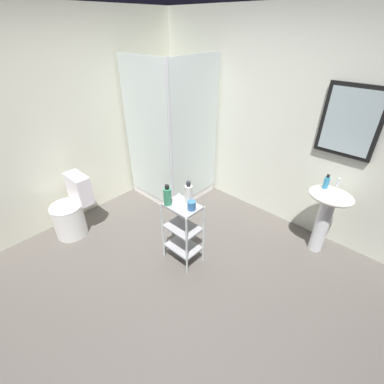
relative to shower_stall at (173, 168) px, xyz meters
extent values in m
cube|color=#55504A|center=(1.21, -1.22, -0.47)|extent=(4.20, 4.20, 0.02)
cube|color=white|center=(1.21, 0.63, 0.79)|extent=(4.20, 0.10, 2.50)
cube|color=black|center=(2.02, 0.56, 1.00)|extent=(0.56, 0.03, 0.72)
cube|color=silver|center=(2.02, 0.54, 1.00)|extent=(0.48, 0.01, 0.64)
cube|color=white|center=(-0.64, -1.22, 0.79)|extent=(0.10, 4.20, 2.50)
cube|color=white|center=(-0.10, 0.10, -0.41)|extent=(0.90, 0.90, 0.10)
cube|color=silver|center=(-0.10, -0.35, 0.59)|extent=(0.90, 0.02, 1.90)
cube|color=silver|center=(0.35, 0.10, 0.59)|extent=(0.02, 0.90, 1.90)
cylinder|color=silver|center=(0.35, -0.35, 0.59)|extent=(0.04, 0.04, 1.90)
cylinder|color=silver|center=(-0.10, 0.10, -0.36)|extent=(0.08, 0.08, 0.00)
cylinder|color=white|center=(2.12, 0.30, -0.12)|extent=(0.15, 0.15, 0.68)
ellipsoid|color=white|center=(2.12, 0.30, 0.28)|extent=(0.46, 0.37, 0.13)
cylinder|color=silver|center=(2.12, 0.42, 0.40)|extent=(0.03, 0.03, 0.10)
cylinder|color=white|center=(-0.27, -1.54, -0.26)|extent=(0.37, 0.37, 0.40)
torus|color=white|center=(-0.27, -1.54, -0.05)|extent=(0.37, 0.37, 0.04)
cube|color=white|center=(-0.27, -1.33, 0.12)|extent=(0.35, 0.17, 0.36)
cylinder|color=silver|center=(0.90, -1.02, -0.09)|extent=(0.02, 0.02, 0.74)
cylinder|color=silver|center=(1.26, -1.02, -0.09)|extent=(0.02, 0.02, 0.74)
cylinder|color=silver|center=(0.90, -0.76, -0.09)|extent=(0.02, 0.02, 0.74)
cylinder|color=silver|center=(1.26, -0.76, -0.09)|extent=(0.02, 0.02, 0.74)
cube|color=#99999E|center=(1.08, -0.89, -0.28)|extent=(0.36, 0.26, 0.02)
cube|color=#99999E|center=(1.08, -0.89, -0.01)|extent=(0.36, 0.26, 0.02)
cube|color=#99999E|center=(1.08, -0.89, 0.27)|extent=(0.36, 0.26, 0.02)
cylinder|color=#389ED1|center=(2.03, 0.30, 0.41)|extent=(0.05, 0.05, 0.12)
cylinder|color=black|center=(2.03, 0.30, 0.49)|extent=(0.03, 0.03, 0.03)
cylinder|color=white|center=(1.09, -0.81, 0.37)|extent=(0.08, 0.08, 0.19)
cylinder|color=#333338|center=(1.09, -0.81, 0.50)|extent=(0.04, 0.04, 0.05)
cylinder|color=#379265|center=(0.96, -0.97, 0.37)|extent=(0.08, 0.08, 0.18)
cylinder|color=black|center=(0.96, -0.97, 0.48)|extent=(0.04, 0.04, 0.04)
cylinder|color=#3870B2|center=(1.19, -0.88, 0.32)|extent=(0.08, 0.08, 0.09)
camera|label=1|loc=(2.68, -2.47, 1.84)|focal=25.45mm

